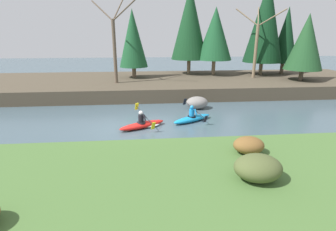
{
  "coord_description": "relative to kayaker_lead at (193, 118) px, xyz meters",
  "views": [
    {
      "loc": [
        0.62,
        -13.94,
        5.03
      ],
      "look_at": [
        1.92,
        0.25,
        0.55
      ],
      "focal_mm": 28.0,
      "sensor_mm": 36.0,
      "label": 1
    }
  ],
  "objects": [
    {
      "name": "shrub_clump_second",
      "position": [
        0.68,
        -7.57,
        0.77
      ],
      "size": [
        1.52,
        1.26,
        0.82
      ],
      "color": "#4C562D",
      "rests_on": "riverbank_near"
    },
    {
      "name": "conifer_tree_left",
      "position": [
        1.78,
        12.14,
        5.82
      ],
      "size": [
        3.59,
        3.59,
        8.52
      ],
      "color": "#7A664C",
      "rests_on": "riverbank_far"
    },
    {
      "name": "boulder_midstream",
      "position": [
        0.82,
        2.74,
        0.2
      ],
      "size": [
        1.51,
        1.18,
        0.85
      ],
      "color": "gray",
      "rests_on": "ground"
    },
    {
      "name": "bare_tree_upstream",
      "position": [
        -5.11,
        7.65,
        4.01
      ],
      "size": [
        3.72,
        3.68,
        6.77
      ],
      "color": "brown",
      "rests_on": "riverbank_far"
    },
    {
      "name": "conifer_tree_mid_right",
      "position": [
        11.02,
        7.34,
        4.1
      ],
      "size": [
        3.15,
        3.15,
        5.61
      ],
      "color": "brown",
      "rests_on": "riverbank_far"
    },
    {
      "name": "ground_plane",
      "position": [
        -3.43,
        -0.69,
        -0.22
      ],
      "size": [
        90.0,
        90.0,
        0.0
      ],
      "primitive_type": "plane",
      "color": "#425660"
    },
    {
      "name": "riverbank_near",
      "position": [
        -3.43,
        -7.57,
        0.07
      ],
      "size": [
        44.0,
        7.3,
        0.58
      ],
      "color": "#476B33",
      "rests_on": "ground"
    },
    {
      "name": "conifer_tree_right",
      "position": [
        11.47,
        11.56,
        4.62
      ],
      "size": [
        2.53,
        2.53,
        6.52
      ],
      "color": "brown",
      "rests_on": "riverbank_far"
    },
    {
      "name": "conifer_tree_mid_left",
      "position": [
        4.13,
        11.24,
        4.76
      ],
      "size": [
        3.4,
        3.4,
        6.41
      ],
      "color": "#7A664C",
      "rests_on": "riverbank_far"
    },
    {
      "name": "kayaker_lead",
      "position": [
        0.0,
        0.0,
        0.0
      ],
      "size": [
        2.64,
        1.97,
        1.2
      ],
      "rotation": [
        0.0,
        0.0,
        0.52
      ],
      "color": "#1993D6",
      "rests_on": "ground"
    },
    {
      "name": "riverbank_far",
      "position": [
        -3.43,
        9.35,
        0.3
      ],
      "size": [
        44.0,
        10.06,
        1.04
      ],
      "color": "#4C4233",
      "rests_on": "ground"
    },
    {
      "name": "bare_tree_mid_upstream",
      "position": [
        7.52,
        9.35,
        3.82
      ],
      "size": [
        3.52,
        3.47,
        6.37
      ],
      "color": "#7A664C",
      "rests_on": "riverbank_far"
    },
    {
      "name": "conifer_tree_centre",
      "position": [
        8.94,
        11.01,
        5.96
      ],
      "size": [
        3.74,
        3.74,
        9.03
      ],
      "color": "#7A664C",
      "rests_on": "riverbank_far"
    },
    {
      "name": "kayaker_middle",
      "position": [
        -2.89,
        -0.82,
        -0.02
      ],
      "size": [
        2.67,
        1.94,
        1.2
      ],
      "rotation": [
        0.0,
        0.0,
        0.48
      ],
      "color": "red",
      "rests_on": "ground"
    },
    {
      "name": "conifer_tree_far_left",
      "position": [
        -3.73,
        10.25,
        4.36
      ],
      "size": [
        2.61,
        2.61,
        6.1
      ],
      "color": "brown",
      "rests_on": "riverbank_far"
    },
    {
      "name": "shrub_clump_third",
      "position": [
        1.15,
        -5.66,
        0.69
      ],
      "size": [
        1.19,
        0.99,
        0.65
      ],
      "color": "brown",
      "rests_on": "riverbank_near"
    }
  ]
}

